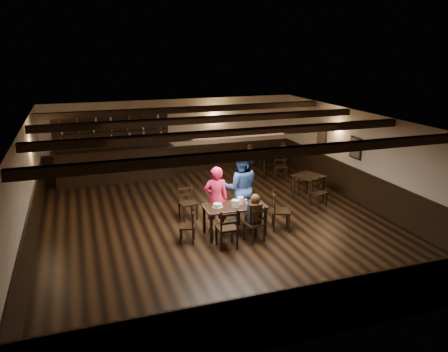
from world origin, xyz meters
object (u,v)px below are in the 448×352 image
object	(u,v)px
dining_table	(235,209)
chair_near_right	(256,222)
bar_counter	(115,161)
woman_pink	(216,199)
man_blue	(240,188)
chair_near_left	(228,226)
cake	(218,205)

from	to	relation	value
dining_table	chair_near_right	bearing A→B (deg)	-61.74
dining_table	bar_counter	size ratio (longest dim) A/B	0.37
woman_pink	man_blue	bearing A→B (deg)	-151.70
chair_near_left	chair_near_right	size ratio (longest dim) A/B	1.10
dining_table	chair_near_right	xyz separation A→B (m)	(0.33, -0.61, -0.15)
dining_table	chair_near_left	size ratio (longest dim) A/B	1.57
woman_pink	bar_counter	world-z (taller)	bar_counter
dining_table	man_blue	bearing A→B (deg)	58.91
man_blue	cake	xyz separation A→B (m)	(-0.82, -0.60, -0.18)
bar_counter	man_blue	bearing A→B (deg)	-60.31
woman_pink	dining_table	bearing A→B (deg)	139.82
dining_table	man_blue	distance (m)	0.82
woman_pink	cake	world-z (taller)	woman_pink
chair_near_left	bar_counter	bearing A→B (deg)	107.31
dining_table	chair_near_left	bearing A→B (deg)	-120.70
bar_counter	cake	bearing A→B (deg)	-70.33
man_blue	cake	distance (m)	1.03
dining_table	cake	bearing A→B (deg)	171.87
dining_table	woman_pink	xyz separation A→B (m)	(-0.34, 0.41, 0.17)
dining_table	man_blue	world-z (taller)	man_blue
cake	chair_near_right	bearing A→B (deg)	-41.77
dining_table	chair_near_left	world-z (taller)	chair_near_left
man_blue	dining_table	bearing A→B (deg)	72.51
cake	bar_counter	size ratio (longest dim) A/B	0.07
dining_table	chair_near_left	distance (m)	0.84
woman_pink	bar_counter	size ratio (longest dim) A/B	0.41
chair_near_right	cake	bearing A→B (deg)	138.23
chair_near_left	man_blue	distance (m)	1.65
dining_table	cake	size ratio (longest dim) A/B	5.68
dining_table	cake	distance (m)	0.44
woman_pink	cake	xyz separation A→B (m)	(-0.08, -0.35, -0.04)
woman_pink	man_blue	xyz separation A→B (m)	(0.74, 0.24, 0.14)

